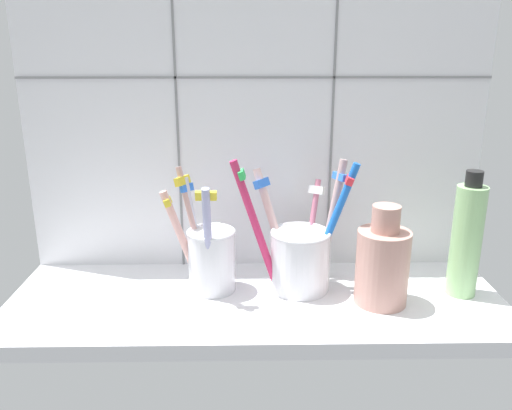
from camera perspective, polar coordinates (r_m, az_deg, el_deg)
The scene contains 6 objects.
counter_slab at distance 68.93cm, azimuth 0.04°, elevation -10.88°, with size 64.00×22.00×2.00cm, color silver.
tile_wall_back at distance 73.55cm, azimuth -0.13°, elevation 8.68°, with size 64.00×2.20×45.00cm.
toothbrush_cup_left at distance 68.96cm, azimuth -5.15°, elevation -5.48°, with size 9.62×7.63×16.38cm.
toothbrush_cup_right at distance 69.25cm, azimuth 4.84°, elevation -5.35°, with size 16.01×9.44×17.85cm.
ceramic_vase at distance 67.10cm, azimuth 13.69°, elevation -6.23°, with size 6.62×6.62×12.85cm.
soap_bottle at distance 71.80cm, azimuth 22.07°, elevation -3.48°, with size 3.82×3.82×16.60cm.
Camera 1 is at (-1.09, -60.70, 33.65)cm, focal length 36.49 mm.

